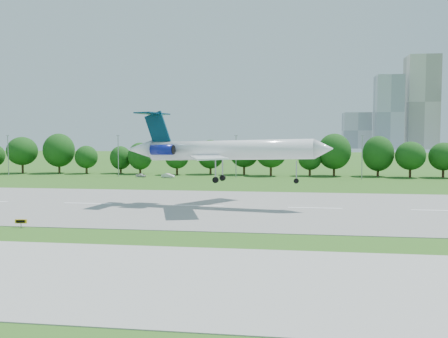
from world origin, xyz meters
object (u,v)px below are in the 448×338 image
taxi_sign_left (21,222)px  service_vehicle_a (168,176)px  airliner (220,149)px  service_vehicle_b (141,175)px

taxi_sign_left → service_vehicle_a: 77.61m
airliner → taxi_sign_left: 34.09m
airliner → service_vehicle_a: bearing=121.5°
taxi_sign_left → service_vehicle_b: 79.14m
taxi_sign_left → service_vehicle_b: bearing=89.8°
taxi_sign_left → service_vehicle_b: (-8.29, 78.71, -0.29)m
service_vehicle_a → service_vehicle_b: (-8.38, 1.10, -0.10)m
taxi_sign_left → service_vehicle_a: service_vehicle_a is taller
taxi_sign_left → service_vehicle_a: (0.10, 77.61, -0.19)m
service_vehicle_b → taxi_sign_left: bearing=-160.1°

